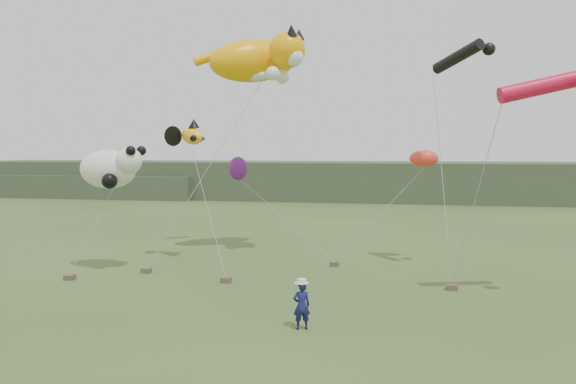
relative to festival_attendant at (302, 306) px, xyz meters
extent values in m
plane|color=#385123|center=(-1.09, 0.65, -0.71)|extent=(120.00, 120.00, 0.00)
cube|color=#2D3D28|center=(-1.09, 45.65, 1.29)|extent=(90.00, 12.00, 4.00)
cube|color=#2D3D28|center=(-31.09, 42.65, 0.54)|extent=(25.00, 8.00, 2.50)
imported|color=#14184E|center=(0.00, 0.00, 0.00)|extent=(0.61, 0.52, 1.42)
cube|color=brown|center=(-7.88, 6.25, -0.61)|extent=(0.40, 0.32, 0.21)
cube|color=brown|center=(-3.97, 5.20, -0.61)|extent=(0.40, 0.32, 0.21)
cube|color=brown|center=(4.81, 5.71, -0.61)|extent=(0.40, 0.32, 0.21)
cube|color=brown|center=(-10.39, 4.42, -0.61)|extent=(0.40, 0.32, 0.21)
cube|color=brown|center=(-0.05, 9.18, -0.61)|extent=(0.40, 0.32, 0.21)
ellipsoid|color=#FFA704|center=(-4.51, 11.76, 9.09)|extent=(5.17, 4.69, 2.65)
sphere|color=#FFA704|center=(-2.56, 10.79, 9.38)|extent=(1.75, 1.75, 1.75)
cone|color=black|center=(-2.27, 10.30, 10.21)|extent=(0.55, 0.67, 0.66)
cone|color=black|center=(-2.08, 11.28, 10.21)|extent=(0.55, 0.63, 0.62)
sphere|color=white|center=(-2.17, 10.50, 8.99)|extent=(0.88, 0.88, 0.88)
ellipsoid|color=white|center=(-4.32, 11.47, 8.31)|extent=(1.71, 0.86, 0.54)
sphere|color=white|center=(-3.15, 10.21, 8.21)|extent=(0.68, 0.68, 0.68)
sphere|color=white|center=(-2.95, 11.57, 8.21)|extent=(0.68, 0.68, 0.68)
cylinder|color=#FFA704|center=(-7.05, 12.54, 9.48)|extent=(1.82, 1.33, 1.06)
ellipsoid|color=yellow|center=(-6.71, 8.84, 5.25)|extent=(1.65, 1.46, 1.02)
cone|color=black|center=(-7.98, 9.16, 5.25)|extent=(1.16, 1.20, 0.95)
cone|color=black|center=(-6.61, 8.84, 5.83)|extent=(0.53, 0.53, 0.42)
cone|color=black|center=(-6.39, 8.32, 5.14)|extent=(0.56, 0.59, 0.42)
cone|color=black|center=(-6.39, 9.37, 5.14)|extent=(0.56, 0.59, 0.42)
cylinder|color=black|center=(5.16, 9.12, 8.55)|extent=(2.04, 2.45, 1.14)
sphere|color=black|center=(6.36, 8.69, 8.76)|extent=(0.53, 0.53, 0.53)
cylinder|color=red|center=(7.53, 4.47, 6.75)|extent=(3.13, 1.25, 1.21)
ellipsoid|color=white|center=(-9.64, 6.38, 3.76)|extent=(2.54, 1.70, 1.70)
sphere|color=white|center=(-8.51, 6.09, 4.14)|extent=(1.13, 1.13, 1.13)
sphere|color=black|center=(-8.23, 5.72, 4.56)|extent=(0.41, 0.41, 0.41)
sphere|color=black|center=(-8.14, 6.52, 4.56)|extent=(0.41, 0.41, 0.41)
sphere|color=black|center=(-9.17, 5.62, 3.29)|extent=(0.66, 0.66, 0.66)
sphere|color=black|center=(-10.40, 6.66, 3.38)|extent=(0.66, 0.66, 0.66)
ellipsoid|color=#F53827|center=(3.94, 11.15, 4.20)|extent=(1.35, 0.79, 0.79)
ellipsoid|color=#68187C|center=(-5.99, 14.00, 3.57)|extent=(1.07, 0.71, 1.31)
camera|label=1|loc=(2.74, -16.04, 4.58)|focal=35.00mm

